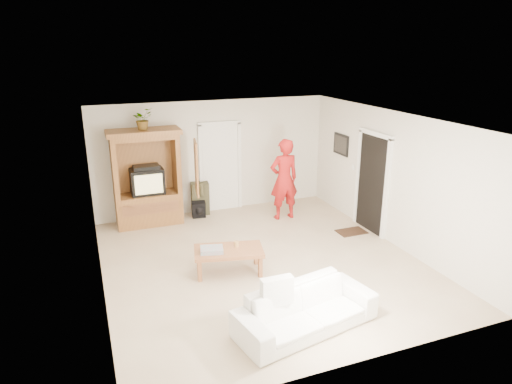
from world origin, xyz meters
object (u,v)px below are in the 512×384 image
(armoire, at_px, (148,184))
(man, at_px, (284,179))
(sofa, at_px, (306,309))
(coffee_table, at_px, (229,252))

(armoire, distance_m, man, 2.98)
(armoire, height_order, man, armoire)
(man, relative_size, sofa, 0.91)
(man, relative_size, coffee_table, 1.43)
(coffee_table, bearing_deg, armoire, 120.59)
(armoire, distance_m, sofa, 5.01)
(sofa, bearing_deg, armoire, 95.03)
(man, bearing_deg, sofa, 69.13)
(armoire, xyz_separation_m, sofa, (1.40, -4.77, -0.61))
(man, distance_m, coffee_table, 2.90)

